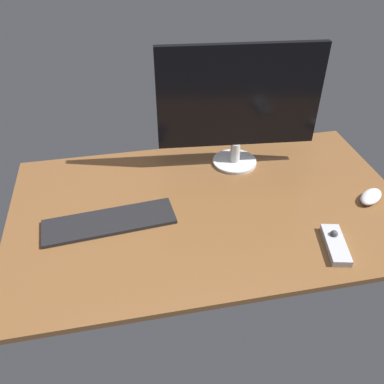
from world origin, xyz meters
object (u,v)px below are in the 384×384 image
keyboard (109,222)px  monitor (239,102)px  media_remote (335,244)px  computer_mouse (371,197)px

keyboard → monitor: bearing=23.2°
keyboard → media_remote: (69.59, -25.18, 0.57)cm
keyboard → media_remote: media_remote is taller
monitor → keyboard: (-51.72, -27.69, -26.12)cm
computer_mouse → media_remote: media_remote is taller
monitor → media_remote: bearing=-65.7°
monitor → computer_mouse: monitor is taller
monitor → keyboard: size_ratio=1.39×
computer_mouse → media_remote: size_ratio=0.64×
keyboard → computer_mouse: bearing=-8.4°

